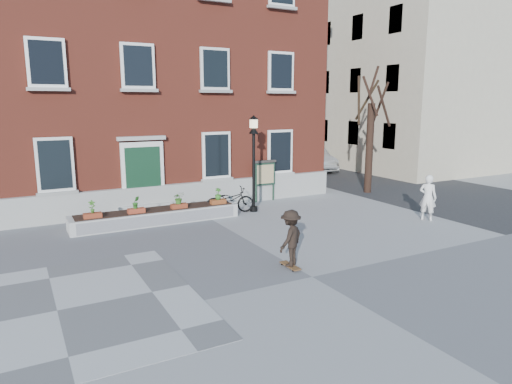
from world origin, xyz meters
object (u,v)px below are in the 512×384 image
bystander (428,198)px  skateboarder (291,238)px  parked_car (312,159)px  notice_board (265,174)px  bicycle (230,200)px  lamp_post (254,150)px

bystander → skateboarder: 7.61m
parked_car → bystander: 13.33m
bystander → notice_board: notice_board is taller
bicycle → bystander: bearing=-116.2°
parked_car → skateboarder: (-11.05, -14.70, 0.06)m
bystander → skateboarder: bystander is taller
bicycle → notice_board: notice_board is taller
bicycle → bystander: 7.70m
bicycle → skateboarder: skateboarder is taller
bystander → lamp_post: 6.99m
bicycle → notice_board: (2.40, 1.35, 0.73)m
parked_car → notice_board: notice_board is taller
bicycle → notice_board: bearing=-50.4°
notice_board → skateboarder: (-3.60, -7.81, -0.42)m
notice_board → skateboarder: notice_board is taller
notice_board → parked_car: bearing=42.7°
bicycle → parked_car: bearing=-39.8°
bystander → skateboarder: (-7.38, -1.89, -0.04)m
skateboarder → lamp_post: bearing=70.6°
parked_car → lamp_post: lamp_post is taller
parked_car → bystander: bearing=-95.2°
bicycle → lamp_post: 2.26m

